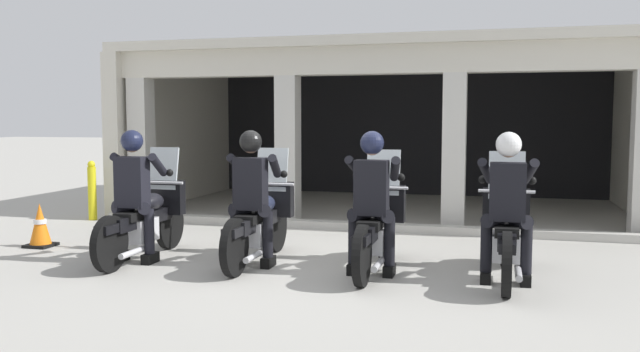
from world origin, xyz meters
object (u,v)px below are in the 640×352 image
Objects in this scene: police_officer_far_left at (134,184)px; motorcycle_center_left at (260,220)px; police_officer_far_right at (507,194)px; motorcycle_far_left at (147,217)px; police_officer_center_right at (372,190)px; traffic_cone_flank at (40,225)px; police_officer_center_left at (252,186)px; motorcycle_far_right at (506,232)px; bollard_kerbside at (92,191)px; motorcycle_center_right at (376,226)px.

motorcycle_center_left is (1.43, 0.46, -0.44)m from police_officer_far_left.
police_officer_far_right reaches higher than motorcycle_center_left.
police_officer_center_right is at bearing -0.19° from motorcycle_far_left.
police_officer_far_right is 2.69× the size of traffic_cone_flank.
police_officer_center_left is 0.78× the size of motorcycle_far_right.
police_officer_center_left is (1.42, -0.11, 0.44)m from motorcycle_far_left.
police_officer_center_right reaches higher than bollard_kerbside.
police_officer_center_left reaches higher than motorcycle_far_left.
police_officer_far_left is at bearing -171.86° from motorcycle_center_right.
police_officer_far_left is 1.00× the size of police_officer_center_left.
bollard_kerbside is at bearing 107.50° from traffic_cone_flank.
police_officer_center_left is at bearing 10.14° from police_officer_far_left.
motorcycle_center_left is at bearing -1.12° from traffic_cone_flank.
police_officer_far_right is (4.27, 0.09, 0.00)m from police_officer_far_left.
police_officer_center_left reaches higher than motorcycle_center_left.
motorcycle_far_left is 1.00× the size of motorcycle_center_left.
police_officer_far_right is at bearing -4.09° from traffic_cone_flank.
motorcycle_far_left is 1.44m from motorcycle_center_left.
motorcycle_far_left is 1.29× the size of police_officer_far_left.
motorcycle_far_right is at bearing -1.01° from motorcycle_center_right.
traffic_cone_flank is 2.35m from bollard_kerbside.
police_officer_far_left is at bearing -174.81° from motorcycle_far_right.
motorcycle_center_left is 3.46× the size of traffic_cone_flank.
police_officer_far_right is (1.42, -0.03, 0.00)m from police_officer_center_right.
police_officer_center_right is 2.69× the size of traffic_cone_flank.
motorcycle_far_right is (4.27, 0.09, 0.00)m from motorcycle_far_left.
traffic_cone_flank is at bearing 175.34° from motorcycle_far_left.
motorcycle_far_left is 0.52m from police_officer_far_left.
police_officer_far_right is (2.85, -0.37, 0.44)m from motorcycle_center_left.
police_officer_far_left reaches higher than bollard_kerbside.
police_officer_far_right is at bearing -21.61° from bollard_kerbside.
motorcycle_far_left is at bearing 176.79° from police_officer_center_right.
traffic_cone_flank is at bearing 175.09° from police_officer_center_right.
motorcycle_far_left is at bearing 177.60° from police_officer_far_right.
police_officer_center_right is 1.42m from police_officer_far_right.
traffic_cone_flank is (-3.16, 0.06, -0.21)m from motorcycle_center_left.
police_officer_center_left is 1.00× the size of police_officer_center_right.
police_officer_far_right is 6.06m from traffic_cone_flank.
bollard_kerbside is at bearing 153.65° from police_officer_center_right.
motorcycle_center_right is 1.29× the size of police_officer_center_right.
motorcycle_far_right is 1.29× the size of police_officer_far_right.
motorcycle_center_right is 1.52m from police_officer_far_right.
motorcycle_far_right is 6.01m from traffic_cone_flank.
motorcycle_center_right is at bearing -23.94° from bollard_kerbside.
bollard_kerbside is (-6.71, 2.37, -0.00)m from motorcycle_far_right.
police_officer_center_left is at bearing -170.85° from motorcycle_center_right.
traffic_cone_flank is (-1.73, 0.52, -0.65)m from police_officer_far_left.
motorcycle_far_right is at bearing 5.30° from police_officer_center_left.
motorcycle_center_right is at bearing 167.85° from police_officer_far_right.
police_officer_center_left reaches higher than motorcycle_center_right.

